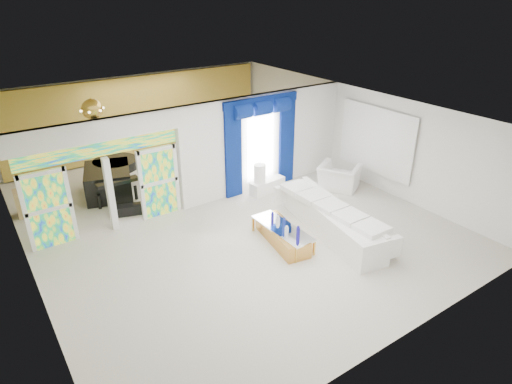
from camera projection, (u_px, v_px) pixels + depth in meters
floor at (223, 215)px, 12.50m from camera, size 12.00×12.00×0.00m
dividing_wall at (265, 141)px, 13.70m from camera, size 5.70×0.18×3.00m
dividing_header at (97, 131)px, 10.62m from camera, size 4.30×0.18×0.55m
stained_panel_left at (49, 209)px, 10.64m from camera, size 0.95×0.04×2.00m
stained_panel_right at (159, 182)px, 12.09m from camera, size 0.95×0.04×2.00m
stained_transom at (100, 149)px, 10.83m from camera, size 4.00×0.05×0.35m
window_pane at (260, 145)px, 13.52m from camera, size 1.00×0.02×2.30m
blue_drape_left at (233, 153)px, 13.01m from camera, size 0.55×0.10×2.80m
blue_drape_right at (287, 141)px, 14.03m from camera, size 0.55×0.10×2.80m
blue_pelmet at (261, 101)px, 12.91m from camera, size 2.60×0.12×0.25m
wall_mirror at (376, 140)px, 13.61m from camera, size 0.04×2.70×1.90m
gold_curtains at (141, 116)px, 16.25m from camera, size 9.70×0.12×2.90m
white_sofa at (330, 220)px, 11.47m from camera, size 1.48×3.88×0.72m
coffee_table at (282, 235)px, 11.07m from camera, size 0.95×1.96×0.42m
console_table at (267, 186)px, 13.81m from camera, size 1.22×0.51×0.39m
table_lamp at (260, 173)px, 13.45m from camera, size 0.36×0.36×0.58m
armchair at (339, 177)px, 13.94m from camera, size 1.51×1.56×0.78m
grand_piano at (108, 181)px, 13.53m from camera, size 1.75×2.02×0.87m
piano_bench at (128, 210)px, 12.46m from camera, size 0.90×0.55×0.28m
tv_console at (26, 202)px, 12.34m from camera, size 0.56×0.51×0.77m
chandelier at (92, 109)px, 12.72m from camera, size 0.60×0.60×0.60m
decanters at (285, 225)px, 10.93m from camera, size 0.23×1.12×0.25m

